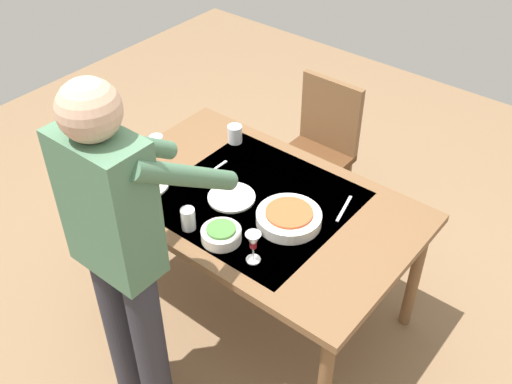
# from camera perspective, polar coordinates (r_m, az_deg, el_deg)

# --- Properties ---
(ground_plane) EXTENTS (6.00, 6.00, 0.00)m
(ground_plane) POSITION_cam_1_polar(r_m,az_deg,el_deg) (3.40, -0.00, -10.54)
(ground_plane) COLOR #846647
(dining_table) EXTENTS (1.54, 0.96, 0.75)m
(dining_table) POSITION_cam_1_polar(r_m,az_deg,el_deg) (2.92, -0.00, -1.87)
(dining_table) COLOR brown
(dining_table) RESTS_ON ground_plane
(chair_near) EXTENTS (0.40, 0.40, 0.91)m
(chair_near) POSITION_cam_1_polar(r_m,az_deg,el_deg) (3.66, 6.06, 4.55)
(chair_near) COLOR #523019
(chair_near) RESTS_ON ground_plane
(person_server) EXTENTS (0.42, 0.61, 1.69)m
(person_server) POSITION_cam_1_polar(r_m,az_deg,el_deg) (2.40, -12.73, -4.94)
(person_server) COLOR #2D2D38
(person_server) RESTS_ON ground_plane
(wine_bottle) EXTENTS (0.07, 0.07, 0.30)m
(wine_bottle) POSITION_cam_1_polar(r_m,az_deg,el_deg) (3.04, -13.62, 3.11)
(wine_bottle) COLOR black
(wine_bottle) RESTS_ON dining_table
(wine_glass_left) EXTENTS (0.07, 0.07, 0.15)m
(wine_glass_left) POSITION_cam_1_polar(r_m,az_deg,el_deg) (2.51, -0.27, -4.79)
(wine_glass_left) COLOR white
(wine_glass_left) RESTS_ON dining_table
(water_cup_near_left) EXTENTS (0.07, 0.07, 0.10)m
(water_cup_near_left) POSITION_cam_1_polar(r_m,az_deg,el_deg) (3.20, -9.38, 4.47)
(water_cup_near_left) COLOR silver
(water_cup_near_left) RESTS_ON dining_table
(water_cup_near_right) EXTENTS (0.08, 0.08, 0.10)m
(water_cup_near_right) POSITION_cam_1_polar(r_m,az_deg,el_deg) (3.25, -2.02, 5.52)
(water_cup_near_right) COLOR silver
(water_cup_near_right) RESTS_ON dining_table
(water_cup_far_left) EXTENTS (0.07, 0.07, 0.11)m
(water_cup_far_left) POSITION_cam_1_polar(r_m,az_deg,el_deg) (2.71, -6.45, -2.55)
(water_cup_far_left) COLOR silver
(water_cup_far_left) RESTS_ON dining_table
(serving_bowl_pasta) EXTENTS (0.30, 0.30, 0.07)m
(serving_bowl_pasta) POSITION_cam_1_polar(r_m,az_deg,el_deg) (2.73, 3.14, -2.41)
(serving_bowl_pasta) COLOR white
(serving_bowl_pasta) RESTS_ON dining_table
(side_bowl_salad) EXTENTS (0.18, 0.18, 0.07)m
(side_bowl_salad) POSITION_cam_1_polar(r_m,az_deg,el_deg) (2.65, -3.31, -3.99)
(side_bowl_salad) COLOR white
(side_bowl_salad) RESTS_ON dining_table
(dinner_plate_near) EXTENTS (0.23, 0.23, 0.01)m
(dinner_plate_near) POSITION_cam_1_polar(r_m,az_deg,el_deg) (2.88, -2.34, -0.50)
(dinner_plate_near) COLOR white
(dinner_plate_near) RESTS_ON dining_table
(dinner_plate_far) EXTENTS (0.23, 0.23, 0.01)m
(dinner_plate_far) POSITION_cam_1_polar(r_m,az_deg,el_deg) (3.01, -10.42, 0.72)
(dinner_plate_far) COLOR white
(dinner_plate_far) RESTS_ON dining_table
(table_knife) EXTENTS (0.06, 0.20, 0.00)m
(table_knife) POSITION_cam_1_polar(r_m,az_deg,el_deg) (2.85, 8.35, -1.56)
(table_knife) COLOR silver
(table_knife) RESTS_ON dining_table
(table_fork) EXTENTS (0.01, 0.18, 0.00)m
(table_fork) POSITION_cam_1_polar(r_m,az_deg,el_deg) (3.07, -3.93, 2.18)
(table_fork) COLOR silver
(table_fork) RESTS_ON dining_table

